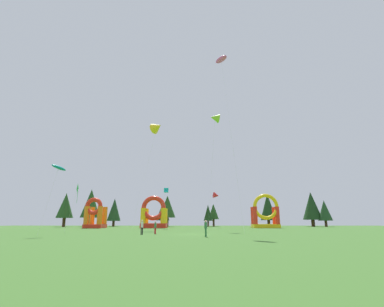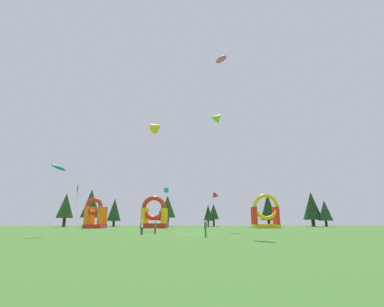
% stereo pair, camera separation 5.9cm
% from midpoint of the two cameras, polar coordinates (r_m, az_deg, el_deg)
% --- Properties ---
extents(ground_plane, '(120.00, 120.00, 0.00)m').
position_cam_midpoint_polar(ground_plane, '(36.42, -0.22, -15.87)').
color(ground_plane, '#3D6B28').
extents(kite_cyan_box, '(2.46, 0.88, 8.27)m').
position_cam_midpoint_polar(kite_cyan_box, '(60.60, -5.21, -7.35)').
color(kite_cyan_box, '#19B7CC').
rests_on(kite_cyan_box, ground_plane).
extents(kite_lime_delta, '(2.12, 9.34, 21.25)m').
position_cam_midpoint_polar(kite_lime_delta, '(53.61, 4.56, 7.10)').
color(kite_lime_delta, '#8CD826').
rests_on(kite_lime_delta, ground_plane).
extents(kite_pink_parafoil, '(3.00, 4.81, 25.96)m').
position_cam_midpoint_polar(kite_pink_parafoil, '(45.80, 5.82, 18.19)').
color(kite_pink_parafoil, '#EA599E').
rests_on(kite_pink_parafoil, ground_plane).
extents(kite_teal_parafoil, '(1.62, 2.50, 8.15)m').
position_cam_midpoint_polar(kite_teal_parafoil, '(36.84, -25.15, -2.58)').
color(kite_teal_parafoil, '#0C7F7A').
rests_on(kite_teal_parafoil, ground_plane).
extents(kite_green_diamond, '(0.93, 2.78, 6.97)m').
position_cam_midpoint_polar(kite_green_diamond, '(47.83, -21.81, -6.63)').
color(kite_green_diamond, green).
rests_on(kite_green_diamond, ground_plane).
extents(kite_yellow_delta, '(5.01, 6.01, 21.37)m').
position_cam_midpoint_polar(kite_yellow_delta, '(58.34, -7.02, 5.27)').
color(kite_yellow_delta, yellow).
rests_on(kite_yellow_delta, ground_plane).
extents(kite_red_delta, '(1.73, 3.44, 8.06)m').
position_cam_midpoint_polar(kite_red_delta, '(66.92, 4.83, -8.36)').
color(kite_red_delta, red).
rests_on(kite_red_delta, ground_plane).
extents(person_far_side, '(0.39, 0.39, 1.72)m').
position_cam_midpoint_polar(person_far_side, '(35.93, -10.02, -14.09)').
color(person_far_side, black).
rests_on(person_far_side, ground_plane).
extents(person_left_edge, '(0.38, 0.38, 1.69)m').
position_cam_midpoint_polar(person_left_edge, '(30.63, 2.71, -14.47)').
color(person_left_edge, '#33723F').
rests_on(person_left_edge, ground_plane).
extents(person_near_camera, '(0.37, 0.37, 1.54)m').
position_cam_midpoint_polar(person_near_camera, '(37.42, -7.40, -14.29)').
color(person_near_camera, '#B21E26').
rests_on(person_near_camera, ground_plane).
extents(inflatable_red_slide, '(4.01, 4.67, 6.58)m').
position_cam_midpoint_polar(inflatable_red_slide, '(68.41, -18.86, -11.82)').
color(inflatable_red_slide, red).
rests_on(inflatable_red_slide, ground_plane).
extents(inflatable_blue_arch, '(5.76, 4.53, 7.13)m').
position_cam_midpoint_polar(inflatable_blue_arch, '(66.94, -7.64, -12.30)').
color(inflatable_blue_arch, red).
rests_on(inflatable_blue_arch, ground_plane).
extents(inflatable_yellow_castle, '(6.02, 3.54, 7.64)m').
position_cam_midpoint_polar(inflatable_yellow_castle, '(68.94, 14.48, -11.75)').
color(inflatable_yellow_castle, yellow).
rests_on(inflatable_yellow_castle, ground_plane).
extents(tree_row_0, '(4.31, 4.31, 8.77)m').
position_cam_midpoint_polar(tree_row_0, '(83.92, -24.01, -9.51)').
color(tree_row_0, '#4C331E').
rests_on(tree_row_0, ground_plane).
extents(tree_row_1, '(5.15, 5.15, 10.11)m').
position_cam_midpoint_polar(tree_row_1, '(84.41, -19.61, -9.39)').
color(tree_row_1, '#4C331E').
rests_on(tree_row_1, ground_plane).
extents(tree_row_2, '(3.78, 3.78, 7.70)m').
position_cam_midpoint_polar(tree_row_2, '(84.52, -15.32, -10.81)').
color(tree_row_2, '#4C331E').
rests_on(tree_row_2, ground_plane).
extents(tree_row_3, '(3.75, 3.75, 6.88)m').
position_cam_midpoint_polar(tree_row_3, '(82.68, -5.85, -11.39)').
color(tree_row_3, '#4C331E').
rests_on(tree_row_3, ground_plane).
extents(tree_row_4, '(4.46, 4.46, 8.21)m').
position_cam_midpoint_polar(tree_row_4, '(78.21, -4.99, -10.55)').
color(tree_row_4, '#4C331E').
rests_on(tree_row_4, ground_plane).
extents(tree_row_5, '(2.44, 2.44, 5.81)m').
position_cam_midpoint_polar(tree_row_5, '(79.04, 3.21, -11.78)').
color(tree_row_5, '#4C331E').
rests_on(tree_row_5, ground_plane).
extents(tree_row_6, '(3.03, 3.03, 6.25)m').
position_cam_midpoint_polar(tree_row_6, '(82.12, 4.29, -11.53)').
color(tree_row_6, '#4C331E').
rests_on(tree_row_6, ground_plane).
extents(tree_row_7, '(4.34, 4.34, 9.10)m').
position_cam_midpoint_polar(tree_row_7, '(84.07, 14.92, -10.27)').
color(tree_row_7, '#4C331E').
rests_on(tree_row_7, ground_plane).
extents(tree_row_8, '(5.09, 5.09, 9.40)m').
position_cam_midpoint_polar(tree_row_8, '(86.63, 22.79, -9.63)').
color(tree_row_8, '#4C331E').
rests_on(tree_row_8, ground_plane).
extents(tree_row_9, '(3.65, 3.65, 6.97)m').
position_cam_midpoint_polar(tree_row_9, '(85.78, 25.00, -10.30)').
color(tree_row_9, '#4C331E').
rests_on(tree_row_9, ground_plane).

